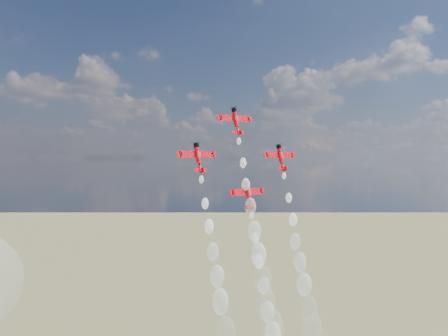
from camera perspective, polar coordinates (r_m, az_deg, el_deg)
name	(u,v)px	position (r m, az deg, el deg)	size (l,w,h in m)	color
plane_lead	(236,121)	(138.36, 1.30, 5.18)	(10.40, 3.97, 7.30)	red
plane_left	(198,157)	(127.27, -2.84, 1.22)	(10.40, 3.97, 7.30)	red
plane_right	(281,157)	(145.76, 6.19, 1.20)	(10.40, 3.97, 7.30)	red
plane_slot	(248,194)	(134.52, 2.68, -2.87)	(10.40, 3.97, 7.30)	red
smoke_trail_lead	(264,288)	(133.62, 4.42, -12.85)	(5.89, 15.20, 49.05)	white
smoke_trail_right	(310,315)	(144.55, 9.32, -15.56)	(5.14, 14.53, 48.86)	white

